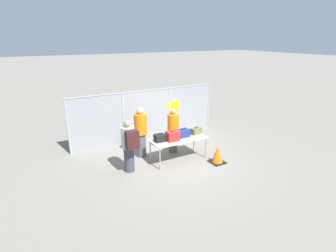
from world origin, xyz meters
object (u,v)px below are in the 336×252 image
(inspection_table, at_px, (179,140))
(suitcase_olive, at_px, (196,131))
(suitcase_red, at_px, (173,136))
(suitcase_black, at_px, (160,138))
(utility_trailer, at_px, (179,111))
(traffic_cone, at_px, (218,155))
(suitcase_navy, at_px, (183,133))
(security_worker_near, at_px, (173,130))
(security_worker_far, at_px, (141,132))
(traveler_hooded, at_px, (129,144))

(inspection_table, height_order, suitcase_olive, suitcase_olive)
(suitcase_red, bearing_deg, suitcase_olive, 7.74)
(suitcase_black, bearing_deg, inspection_table, -6.46)
(utility_trailer, bearing_deg, traffic_cone, -107.41)
(suitcase_olive, bearing_deg, suitcase_navy, -179.27)
(suitcase_navy, xyz_separation_m, suitcase_olive, (0.55, 0.01, -0.02))
(suitcase_navy, bearing_deg, security_worker_near, 96.29)
(suitcase_olive, distance_m, security_worker_far, 1.94)
(security_worker_far, xyz_separation_m, utility_trailer, (3.59, 3.28, -0.53))
(utility_trailer, bearing_deg, suitcase_navy, -120.14)
(security_worker_near, relative_size, traffic_cone, 2.74)
(traveler_hooded, distance_m, security_worker_far, 1.18)
(inspection_table, relative_size, security_worker_near, 1.16)
(inspection_table, distance_m, suitcase_navy, 0.29)
(security_worker_near, distance_m, security_worker_far, 1.18)
(inspection_table, distance_m, suitcase_black, 0.70)
(suitcase_red, xyz_separation_m, traffic_cone, (1.29, -0.79, -0.65))
(suitcase_red, height_order, utility_trailer, suitcase_red)
(suitcase_olive, height_order, security_worker_far, security_worker_far)
(suitcase_olive, xyz_separation_m, security_worker_far, (-1.76, 0.80, 0.04))
(suitcase_navy, bearing_deg, suitcase_olive, 0.73)
(traveler_hooded, relative_size, security_worker_near, 1.01)
(suitcase_navy, bearing_deg, suitcase_red, -164.70)
(suitcase_red, bearing_deg, traveler_hooded, 178.02)
(suitcase_navy, distance_m, traffic_cone, 1.37)
(suitcase_black, height_order, suitcase_navy, suitcase_navy)
(suitcase_red, bearing_deg, utility_trailer, 55.86)
(traffic_cone, bearing_deg, traveler_hooded, 163.29)
(security_worker_near, bearing_deg, inspection_table, 88.66)
(inspection_table, height_order, utility_trailer, inspection_table)
(traveler_hooded, relative_size, traffic_cone, 2.78)
(traffic_cone, bearing_deg, security_worker_near, 120.26)
(utility_trailer, bearing_deg, security_worker_near, -124.62)
(security_worker_far, bearing_deg, traveler_hooded, 53.24)
(suitcase_navy, xyz_separation_m, security_worker_near, (-0.06, 0.56, -0.04))
(suitcase_navy, distance_m, security_worker_near, 0.56)
(inspection_table, height_order, traffic_cone, inspection_table)
(suitcase_navy, height_order, security_worker_near, security_worker_near)
(suitcase_olive, height_order, utility_trailer, suitcase_olive)
(suitcase_navy, height_order, utility_trailer, suitcase_navy)
(suitcase_olive, distance_m, traveler_hooded, 2.54)
(suitcase_navy, xyz_separation_m, security_worker_far, (-1.22, 0.81, 0.02))
(traveler_hooded, distance_m, traffic_cone, 2.99)
(suitcase_black, relative_size, security_worker_near, 0.21)
(suitcase_navy, height_order, security_worker_far, security_worker_far)
(security_worker_far, height_order, traffic_cone, security_worker_far)
(inspection_table, xyz_separation_m, suitcase_olive, (0.76, 0.08, 0.17))
(utility_trailer, distance_m, traffic_cone, 5.25)
(suitcase_red, bearing_deg, suitcase_black, 160.53)
(inspection_table, relative_size, suitcase_olive, 4.47)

